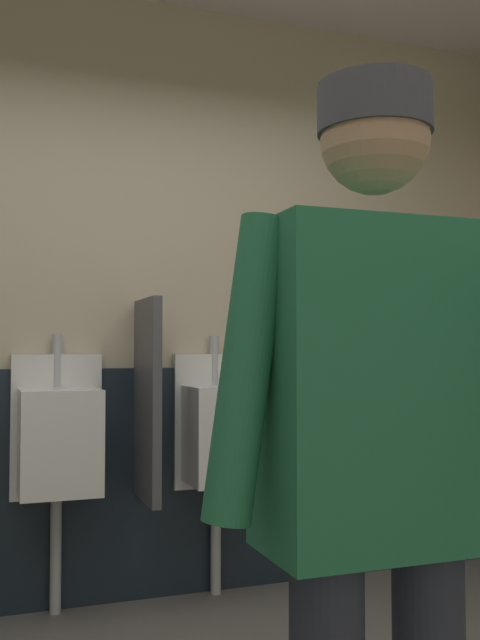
# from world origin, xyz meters

# --- Properties ---
(wall_back) EXTENTS (4.88, 0.12, 2.89)m
(wall_back) POSITION_xyz_m (0.00, 1.79, 1.44)
(wall_back) COLOR beige
(wall_back) RESTS_ON ground_plane
(wainscot_band_back) EXTENTS (4.28, 0.03, 1.08)m
(wainscot_band_back) POSITION_xyz_m (0.00, 1.71, 0.54)
(wainscot_band_back) COLOR #19232D
(wainscot_band_back) RESTS_ON ground_plane
(urinal_left) EXTENTS (0.40, 0.34, 1.24)m
(urinal_left) POSITION_xyz_m (-0.27, 1.57, 0.78)
(urinal_left) COLOR white
(urinal_left) RESTS_ON ground_plane
(urinal_middle) EXTENTS (0.40, 0.34, 1.24)m
(urinal_middle) POSITION_xyz_m (0.48, 1.57, 0.78)
(urinal_middle) COLOR white
(urinal_middle) RESTS_ON ground_plane
(privacy_divider_panel) EXTENTS (0.04, 0.40, 0.90)m
(privacy_divider_panel) POSITION_xyz_m (0.10, 1.50, 0.95)
(privacy_divider_panel) COLOR #4C4C51
(person) EXTENTS (0.67, 0.60, 1.69)m
(person) POSITION_xyz_m (0.13, -0.44, 0.99)
(person) COLOR #2D3342
(person) RESTS_ON ground_plane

